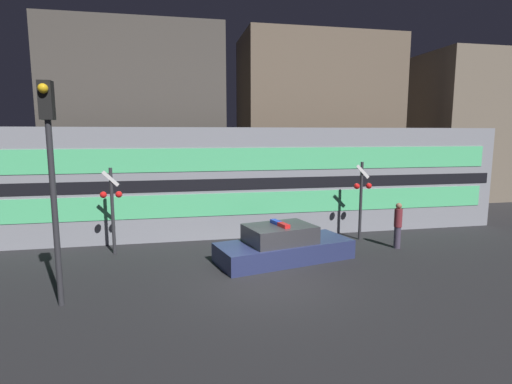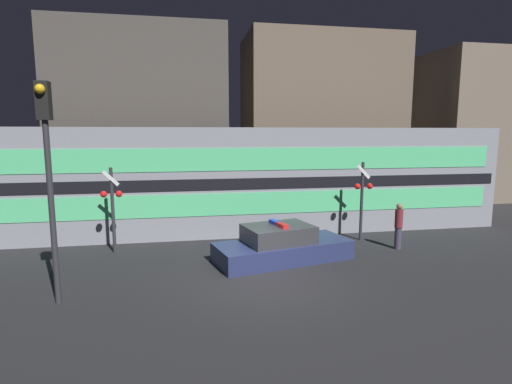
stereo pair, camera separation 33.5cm
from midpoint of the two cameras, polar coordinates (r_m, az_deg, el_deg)
name	(u,v)px [view 1 (the left image)]	position (r m, az deg, el deg)	size (l,w,h in m)	color
ground_plane	(267,282)	(11.92, 0.78, -12.73)	(120.00, 120.00, 0.00)	black
train	(234,180)	(17.62, -3.71, 1.74)	(23.68, 2.97, 4.54)	gray
police_car	(283,246)	(13.72, 3.18, -7.71)	(4.91, 2.82, 1.35)	navy
pedestrian	(398,225)	(15.87, 19.04, -4.48)	(0.29, 0.29, 1.74)	#3F384C
crossing_signal_near	(362,195)	(16.52, 14.28, -0.40)	(0.75, 0.31, 3.17)	#2D2D33
crossing_signal_far	(112,204)	(15.04, -20.49, -1.65)	(0.75, 0.31, 3.10)	#2D2D33
traffic_light_corner	(51,159)	(10.82, -28.08, 4.17)	(0.30, 0.46, 5.51)	#2D2D33
building_left	(140,122)	(23.84, -16.64, 9.63)	(9.11, 5.71, 9.93)	#47423D
building_center	(317,121)	(26.39, 8.28, 10.07)	(9.63, 5.16, 10.25)	brown
building_right	(497,127)	(32.46, 30.94, 7.94)	(11.66, 5.86, 9.45)	#726656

